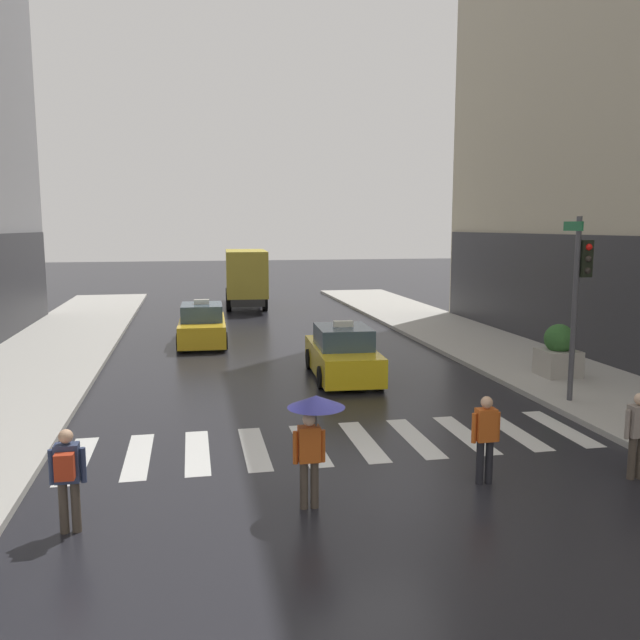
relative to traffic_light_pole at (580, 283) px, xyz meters
name	(u,v)px	position (x,y,z in m)	size (l,w,h in m)	color
ground_plane	(374,499)	(-6.80, -4.74, -3.26)	(160.00, 160.00, 0.00)	black
crosswalk_markings	(337,443)	(-6.80, -1.74, -3.25)	(11.30, 2.80, 0.01)	silver
traffic_light_pole	(580,283)	(0.00, 0.00, 0.00)	(0.44, 0.84, 4.80)	#47474C
taxi_lead	(343,354)	(-5.24, 4.35, -2.53)	(2.10, 4.62, 1.80)	yellow
taxi_second	(202,326)	(-9.44, 11.18, -2.53)	(2.03, 4.58, 1.80)	gold
box_truck	(246,276)	(-6.74, 22.56, -1.41)	(2.56, 7.63, 3.35)	#2D2D2D
pedestrian_with_umbrella	(314,421)	(-7.90, -4.89, -1.74)	(0.96, 0.96, 1.94)	#473D33
pedestrian_with_backpack	(67,473)	(-11.76, -5.07, -2.29)	(0.55, 0.43, 1.65)	#473D33
pedestrian_with_handbag	(639,431)	(-1.73, -4.82, -2.32)	(0.60, 0.24, 1.65)	#473D33
pedestrian_plain_coat	(486,434)	(-4.63, -4.48, -2.32)	(0.55, 0.24, 1.65)	black
planter_near_corner	(558,352)	(1.14, 2.66, -2.38)	(1.10, 1.10, 1.60)	#A8A399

